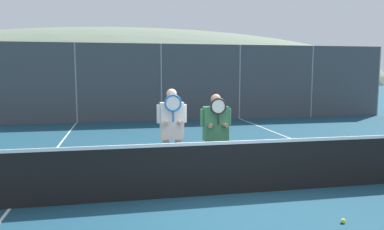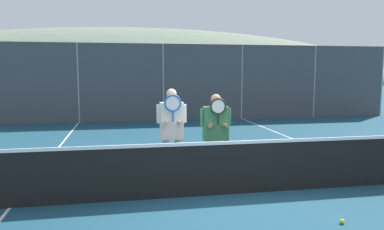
# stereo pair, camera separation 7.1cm
# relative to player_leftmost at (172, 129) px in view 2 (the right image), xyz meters

# --- Properties ---
(ground_plane) EXTENTS (120.00, 120.00, 0.00)m
(ground_plane) POSITION_rel_player_leftmost_xyz_m (0.86, -0.76, -1.07)
(ground_plane) COLOR navy
(hill_distant) EXTENTS (90.49, 50.27, 17.60)m
(hill_distant) POSITION_rel_player_leftmost_xyz_m (0.86, 56.31, -1.07)
(hill_distant) COLOR slate
(hill_distant) RESTS_ON ground_plane
(clubhouse_building) EXTENTS (16.71, 5.50, 3.53)m
(clubhouse_building) POSITION_rel_player_leftmost_xyz_m (2.67, 18.14, 0.72)
(clubhouse_building) COLOR beige
(clubhouse_building) RESTS_ON ground_plane
(fence_back) EXTENTS (21.02, 0.06, 3.28)m
(fence_back) POSITION_rel_player_leftmost_xyz_m (0.86, 9.04, 0.58)
(fence_back) COLOR gray
(fence_back) RESTS_ON ground_plane
(tennis_net) EXTENTS (9.53, 0.09, 1.04)m
(tennis_net) POSITION_rel_player_leftmost_xyz_m (0.86, -0.76, -0.58)
(tennis_net) COLOR gray
(tennis_net) RESTS_ON ground_plane
(court_line_left_sideline) EXTENTS (0.05, 16.00, 0.01)m
(court_line_left_sideline) POSITION_rel_player_leftmost_xyz_m (-2.68, 2.24, -1.06)
(court_line_left_sideline) COLOR white
(court_line_left_sideline) RESTS_ON ground_plane
(court_line_right_sideline) EXTENTS (0.05, 16.00, 0.01)m
(court_line_right_sideline) POSITION_rel_player_leftmost_xyz_m (4.40, 2.24, -1.06)
(court_line_right_sideline) COLOR white
(court_line_right_sideline) RESTS_ON ground_plane
(player_leftmost) EXTENTS (0.56, 0.34, 1.82)m
(player_leftmost) POSITION_rel_player_leftmost_xyz_m (0.00, 0.00, 0.00)
(player_leftmost) COLOR white
(player_leftmost) RESTS_ON ground_plane
(player_center_left) EXTENTS (0.60, 0.34, 1.71)m
(player_center_left) POSITION_rel_player_leftmost_xyz_m (0.85, -0.01, -0.05)
(player_center_left) COLOR white
(player_center_left) RESTS_ON ground_plane
(car_far_left) EXTENTS (4.06, 2.02, 1.69)m
(car_far_left) POSITION_rel_player_leftmost_xyz_m (-5.41, 12.33, -0.20)
(car_far_left) COLOR silver
(car_far_left) RESTS_ON ground_plane
(car_left_of_center) EXTENTS (4.73, 1.92, 1.67)m
(car_left_of_center) POSITION_rel_player_leftmost_xyz_m (-0.37, 12.49, -0.20)
(car_left_of_center) COLOR black
(car_left_of_center) RESTS_ON ground_plane
(car_center) EXTENTS (4.42, 1.92, 1.80)m
(car_center) POSITION_rel_player_leftmost_xyz_m (4.85, 12.15, -0.15)
(car_center) COLOR maroon
(car_center) RESTS_ON ground_plane
(car_right_of_center) EXTENTS (4.30, 2.02, 1.78)m
(car_right_of_center) POSITION_rel_player_leftmost_xyz_m (9.85, 12.48, -0.16)
(car_right_of_center) COLOR silver
(car_right_of_center) RESTS_ON ground_plane
(tennis_ball_on_court) EXTENTS (0.07, 0.07, 0.07)m
(tennis_ball_on_court) POSITION_rel_player_leftmost_xyz_m (2.12, -2.28, -1.03)
(tennis_ball_on_court) COLOR #CCDB33
(tennis_ball_on_court) RESTS_ON ground_plane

